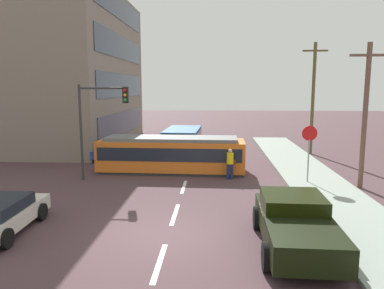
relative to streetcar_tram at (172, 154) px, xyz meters
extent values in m
plane|color=#4A3439|center=(1.01, 0.58, -1.07)|extent=(120.00, 120.00, 0.00)
cube|color=gray|center=(7.81, -3.42, -1.00)|extent=(3.20, 36.00, 0.14)
cube|color=silver|center=(1.01, -11.42, -1.06)|extent=(0.16, 2.40, 0.01)
cube|color=silver|center=(1.01, -7.42, -1.06)|extent=(0.16, 2.40, 0.01)
cube|color=silver|center=(1.01, -3.42, -1.06)|extent=(0.16, 2.40, 0.01)
cube|color=silver|center=(1.01, 6.00, -1.06)|extent=(0.16, 2.40, 0.01)
cube|color=silver|center=(1.01, 12.00, -1.06)|extent=(0.16, 2.40, 0.01)
cube|color=gray|center=(-13.80, 10.44, 5.33)|extent=(16.57, 16.77, 12.80)
cube|color=#2D3847|center=(-5.49, 10.44, 0.85)|extent=(0.06, 14.26, 1.92)
cube|color=#2D3847|center=(-5.49, 10.44, 4.05)|extent=(0.06, 14.26, 1.92)
cube|color=#2D3847|center=(-5.49, 10.44, 7.25)|extent=(0.06, 14.26, 1.92)
cube|color=#2D3847|center=(-5.49, 10.44, 10.45)|extent=(0.06, 14.26, 1.92)
cube|color=orange|center=(0.00, 0.00, -0.06)|extent=(8.55, 2.68, 1.72)
cube|color=#2D2D2D|center=(0.00, 0.00, -0.99)|extent=(8.38, 2.55, 0.15)
cube|color=slate|center=(0.00, 0.00, 0.90)|extent=(7.69, 2.29, 0.20)
cube|color=#1E232D|center=(0.00, 0.00, 0.14)|extent=(8.21, 2.71, 0.76)
cube|color=#275690|center=(0.04, 6.93, -0.03)|extent=(2.70, 5.45, 1.49)
cube|color=black|center=(-0.06, 4.30, 0.20)|extent=(2.25, 0.20, 0.89)
cube|color=black|center=(0.04, 6.93, 0.24)|extent=(2.71, 4.65, 0.59)
cylinder|color=black|center=(-0.02, 5.21, -0.62)|extent=(2.58, 1.00, 0.90)
cylinder|color=black|center=(0.11, 8.65, -0.62)|extent=(2.58, 1.00, 0.90)
cylinder|color=navy|center=(3.28, -1.66, -0.64)|extent=(0.16, 0.16, 0.85)
cylinder|color=navy|center=(3.48, -1.66, -0.64)|extent=(0.16, 0.16, 0.85)
cylinder|color=yellow|center=(3.38, -1.66, 0.08)|extent=(0.36, 0.36, 0.60)
sphere|color=tan|center=(3.38, -1.66, 0.49)|extent=(0.22, 0.22, 0.22)
cube|color=#572C1B|center=(3.60, -1.61, -0.12)|extent=(0.20, 0.11, 0.24)
cube|color=black|center=(5.03, -10.20, -0.39)|extent=(2.11, 5.04, 0.65)
cube|color=black|center=(5.05, -9.65, 0.21)|extent=(1.94, 1.94, 0.55)
cube|color=black|center=(5.00, -11.57, -0.01)|extent=(2.05, 2.29, 0.12)
cylinder|color=black|center=(4.07, -8.68, -0.67)|extent=(0.30, 0.81, 0.80)
cylinder|color=black|center=(6.07, -8.72, -0.67)|extent=(0.30, 0.81, 0.80)
cylinder|color=black|center=(4.00, -11.68, -0.67)|extent=(0.30, 0.81, 0.80)
cylinder|color=black|center=(6.00, -11.72, -0.67)|extent=(0.30, 0.81, 0.80)
cube|color=silver|center=(-4.74, -9.59, -0.55)|extent=(1.87, 4.16, 0.55)
cylinder|color=black|center=(-3.90, -8.33, -0.75)|extent=(0.24, 0.65, 0.64)
cylinder|color=black|center=(-3.83, -10.80, -0.75)|extent=(0.24, 0.65, 0.64)
cube|color=navy|center=(-4.70, 4.00, -0.55)|extent=(1.77, 4.28, 0.55)
cube|color=black|center=(-4.70, 3.85, -0.08)|extent=(1.63, 2.36, 0.40)
cylinder|color=black|center=(-5.57, 5.29, -0.75)|extent=(0.22, 0.64, 0.64)
cylinder|color=black|center=(-3.81, 5.28, -0.75)|extent=(0.22, 0.64, 0.64)
cylinder|color=black|center=(-5.58, 2.72, -0.75)|extent=(0.22, 0.64, 0.64)
cylinder|color=black|center=(-3.82, 2.71, -0.75)|extent=(0.22, 0.64, 0.64)
cylinder|color=gray|center=(7.31, -2.46, 0.17)|extent=(0.07, 0.07, 2.20)
cylinder|color=red|center=(7.31, -2.46, 1.57)|extent=(0.76, 0.04, 0.76)
cylinder|color=#333333|center=(-4.55, -2.25, 1.48)|extent=(0.14, 0.14, 5.09)
cylinder|color=#333333|center=(-3.33, -2.25, 3.82)|extent=(2.45, 0.10, 0.10)
cube|color=black|center=(-2.10, -2.25, 3.47)|extent=(0.28, 0.24, 0.84)
sphere|color=red|center=(-2.10, -2.38, 3.72)|extent=(0.16, 0.16, 0.16)
sphere|color=gold|center=(-2.10, -2.38, 3.47)|extent=(0.16, 0.16, 0.16)
sphere|color=green|center=(-2.10, -2.38, 3.22)|extent=(0.16, 0.16, 0.16)
cylinder|color=brown|center=(9.75, -3.00, 2.44)|extent=(0.24, 0.24, 7.02)
cube|color=brown|center=(9.75, -3.00, 5.35)|extent=(1.80, 0.12, 0.12)
cylinder|color=brown|center=(9.74, 6.56, 3.02)|extent=(0.24, 0.24, 8.18)
cube|color=brown|center=(9.74, 6.56, 6.51)|extent=(1.80, 0.12, 0.12)
camera|label=1|loc=(2.55, -21.00, 3.82)|focal=34.07mm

